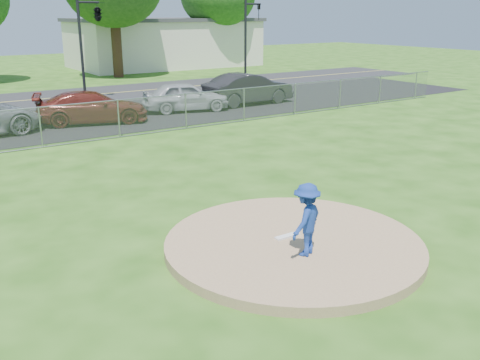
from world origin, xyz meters
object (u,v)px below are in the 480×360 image
object	(u,v)px
commercial_building	(164,42)
parked_car_pearl	(186,96)
traffic_signal_center	(96,15)
pitcher	(306,220)
parked_car_charcoal	(248,89)
parked_car_darkred	(92,107)
traffic_signal_right	(248,35)

from	to	relation	value
commercial_building	parked_car_pearl	distance (m)	24.34
traffic_signal_center	parked_car_pearl	size ratio (longest dim) A/B	1.31
pitcher	parked_car_charcoal	world-z (taller)	parked_car_charcoal
traffic_signal_center	parked_car_darkred	size ratio (longest dim) A/B	1.15
parked_car_darkred	commercial_building	bearing A→B (deg)	-16.10
pitcher	traffic_signal_center	bearing A→B (deg)	-124.78
commercial_building	traffic_signal_center	world-z (taller)	traffic_signal_center
parked_car_darkred	parked_car_pearl	size ratio (longest dim) A/B	1.14
traffic_signal_center	traffic_signal_right	size ratio (longest dim) A/B	1.00
traffic_signal_right	traffic_signal_center	bearing A→B (deg)	-180.00
commercial_building	pitcher	distance (m)	41.95
traffic_signal_right	parked_car_charcoal	distance (m)	7.93
parked_car_darkred	parked_car_charcoal	bearing A→B (deg)	-70.26
parked_car_pearl	parked_car_charcoal	distance (m)	3.85
pitcher	parked_car_darkred	xyz separation A→B (m)	(1.38, 16.12, -0.21)
commercial_building	parked_car_charcoal	world-z (taller)	commercial_building
traffic_signal_right	parked_car_darkred	size ratio (longest dim) A/B	1.15
traffic_signal_right	pitcher	bearing A→B (deg)	-122.60
traffic_signal_right	parked_car_pearl	world-z (taller)	traffic_signal_right
traffic_signal_center	parked_car_darkred	distance (m)	8.11
traffic_signal_right	commercial_building	bearing A→B (deg)	83.71
commercial_building	pitcher	world-z (taller)	commercial_building
pitcher	parked_car_pearl	distance (m)	17.65
traffic_signal_center	parked_car_darkred	xyz separation A→B (m)	(-2.84, -6.53, -3.89)
pitcher	parked_car_charcoal	distance (m)	19.38
commercial_building	parked_car_darkred	size ratio (longest dim) A/B	3.37
commercial_building	parked_car_pearl	world-z (taller)	commercial_building
traffic_signal_right	parked_car_charcoal	xyz separation A→B (m)	(-4.31, -6.16, -2.52)
commercial_building	traffic_signal_right	distance (m)	16.14
pitcher	parked_car_darkred	bearing A→B (deg)	-119.13
pitcher	traffic_signal_right	bearing A→B (deg)	-146.83
pitcher	parked_car_pearl	world-z (taller)	pitcher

